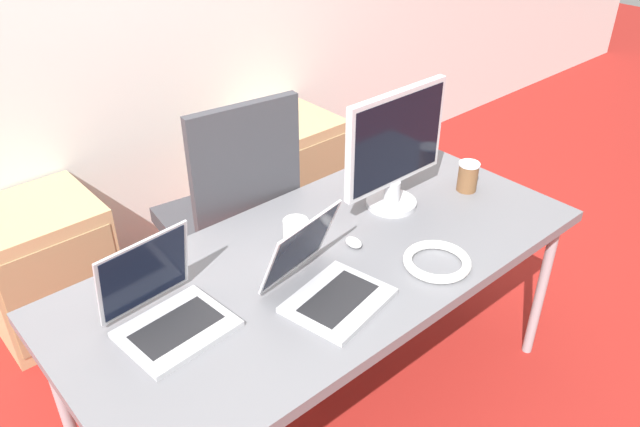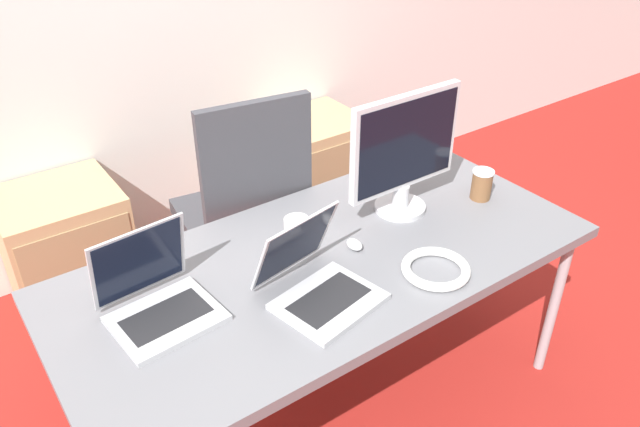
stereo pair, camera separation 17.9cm
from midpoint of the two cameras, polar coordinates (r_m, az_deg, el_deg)
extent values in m
plane|color=maroon|center=(2.55, -1.45, -16.96)|extent=(14.00, 14.00, 0.00)
cube|color=slate|center=(2.08, -1.71, -4.49)|extent=(1.80, 0.83, 0.04)
cylinder|color=#99999E|center=(2.65, 17.76, -6.69)|extent=(0.04, 0.04, 0.67)
cylinder|color=#99999E|center=(2.31, -24.64, -15.49)|extent=(0.04, 0.04, 0.67)
cylinder|color=#99999E|center=(2.98, 6.42, -0.47)|extent=(0.04, 0.04, 0.67)
cylinder|color=#232326|center=(3.00, -9.82, -8.01)|extent=(0.56, 0.56, 0.04)
cylinder|color=gray|center=(2.86, -10.24, -4.47)|extent=(0.05, 0.05, 0.42)
cube|color=#38383D|center=(2.74, -10.66, -0.90)|extent=(0.54, 0.54, 0.07)
cube|color=#38383D|center=(2.36, -8.86, 3.02)|extent=(0.44, 0.10, 0.60)
cube|color=tan|center=(3.01, -25.40, -4.40)|extent=(0.50, 0.46, 0.58)
cube|color=#977D56|center=(2.82, -23.86, -6.60)|extent=(0.46, 0.01, 0.47)
cube|color=tan|center=(3.49, -4.39, 4.08)|extent=(0.50, 0.46, 0.58)
cube|color=#977D56|center=(3.33, -1.94, 2.68)|extent=(0.46, 0.01, 0.47)
cube|color=#ADADB2|center=(1.88, -1.05, -8.06)|extent=(0.34, 0.29, 0.02)
cube|color=black|center=(1.87, -1.06, -7.84)|extent=(0.26, 0.18, 0.00)
cube|color=#ADADB2|center=(1.90, -4.53, -3.12)|extent=(0.31, 0.15, 0.23)
cube|color=black|center=(1.89, -4.46, -3.15)|extent=(0.28, 0.13, 0.21)
cube|color=#ADADB2|center=(1.85, -15.71, -10.25)|extent=(0.31, 0.26, 0.02)
cube|color=black|center=(1.85, -15.75, -10.03)|extent=(0.25, 0.15, 0.00)
cube|color=#ADADB2|center=(1.87, -18.44, -5.24)|extent=(0.30, 0.07, 0.24)
cube|color=black|center=(1.87, -18.39, -5.30)|extent=(0.27, 0.06, 0.22)
cylinder|color=#B7B7BC|center=(2.34, 4.36, 0.91)|extent=(0.19, 0.19, 0.02)
cylinder|color=#B7B7BC|center=(2.32, 4.41, 1.97)|extent=(0.06, 0.06, 0.08)
cube|color=#B7B7BC|center=(2.22, 4.65, 6.82)|extent=(0.47, 0.03, 0.35)
cube|color=black|center=(2.21, 4.94, 6.68)|extent=(0.43, 0.00, 0.32)
ellipsoid|color=silver|center=(2.11, 0.67, -2.74)|extent=(0.04, 0.07, 0.03)
cylinder|color=white|center=(2.09, -4.67, -1.97)|extent=(0.08, 0.08, 0.11)
cylinder|color=brown|center=(2.46, 11.35, 3.19)|extent=(0.08, 0.08, 0.11)
cylinder|color=white|center=(2.43, 11.49, 4.40)|extent=(0.08, 0.08, 0.01)
torus|color=white|center=(2.04, 8.20, -4.43)|extent=(0.22, 0.22, 0.03)
camera|label=1|loc=(0.09, -92.54, -1.60)|focal=35.00mm
camera|label=2|loc=(0.09, 87.46, 1.60)|focal=35.00mm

